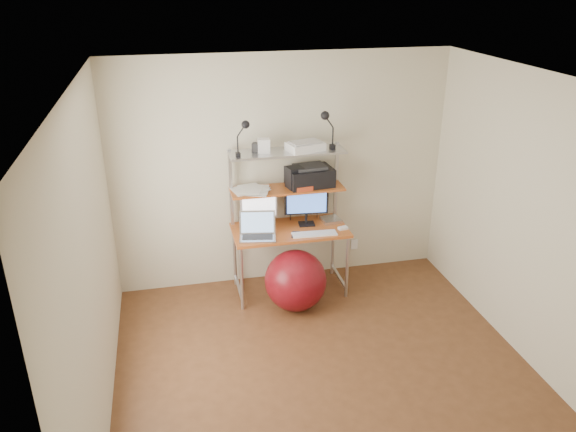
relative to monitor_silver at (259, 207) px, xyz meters
name	(u,v)px	position (x,y,z in m)	size (l,w,h in m)	color
room	(331,245)	(0.30, -1.56, 0.28)	(3.60, 3.60, 3.60)	brown
computer_desk	(289,208)	(0.30, -0.06, -0.01)	(1.20, 0.60, 1.57)	#C25425
wall_outlet	(354,244)	(1.15, 0.22, -0.67)	(0.08, 0.01, 0.12)	white
monitor_silver	(259,207)	(0.00, 0.00, 0.00)	(0.38, 0.14, 0.43)	#B9B8BD
monitor_black	(306,204)	(0.50, -0.03, 0.01)	(0.46, 0.14, 0.47)	black
laptop	(258,231)	(-0.06, -0.22, -0.17)	(0.41, 0.35, 0.32)	#B6B7BB
keyboard	(314,234)	(0.52, -0.31, -0.22)	(0.46, 0.13, 0.01)	white
mouse	(343,228)	(0.84, -0.25, -0.21)	(0.10, 0.06, 0.03)	white
mac_mini	(331,220)	(0.78, -0.03, -0.21)	(0.19, 0.19, 0.04)	#B6B7BB
phone	(296,235)	(0.33, -0.28, -0.22)	(0.08, 0.14, 0.01)	black
printer	(310,176)	(0.55, 0.03, 0.29)	(0.50, 0.36, 0.22)	black
nas_cube	(295,177)	(0.38, 0.00, 0.30)	(0.15, 0.15, 0.23)	black
red_box	(303,188)	(0.45, -0.08, 0.21)	(0.18, 0.12, 0.05)	#B93D1D
scanner	(305,146)	(0.49, -0.02, 0.63)	(0.41, 0.32, 0.10)	white
box_white	(264,146)	(0.06, 0.01, 0.65)	(0.12, 0.10, 0.14)	white
box_grey	(257,148)	(0.00, 0.04, 0.63)	(0.09, 0.09, 0.09)	#2D2D2F
clip_lamp_left	(244,131)	(-0.14, -0.09, 0.85)	(0.14, 0.08, 0.36)	black
clip_lamp_right	(327,122)	(0.70, -0.04, 0.87)	(0.16, 0.09, 0.40)	black
exercise_ball	(296,280)	(0.29, -0.47, -0.65)	(0.63, 0.63, 0.63)	maroon
paper_stack	(253,190)	(-0.06, 0.00, 0.20)	(0.43, 0.42, 0.03)	white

